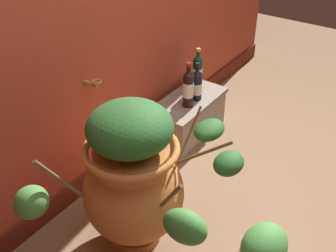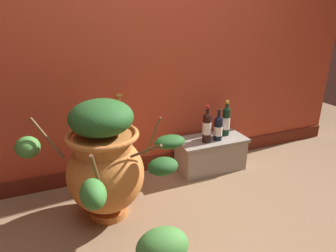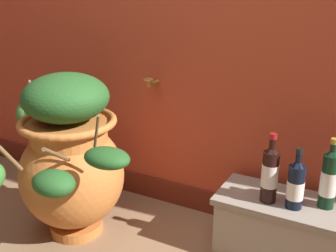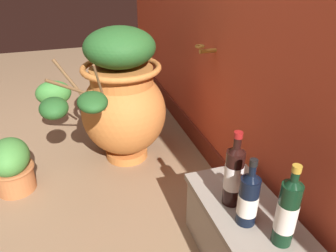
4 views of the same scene
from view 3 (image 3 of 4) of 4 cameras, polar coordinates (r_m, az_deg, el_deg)
name	(u,v)px [view 3 (image 3 of 4)]	position (r m, az deg, el deg)	size (l,w,h in m)	color
terracotta_urn	(69,158)	(2.17, -13.55, -4.26)	(1.06, 0.79, 0.87)	#C17033
stone_ledge	(284,226)	(2.13, 15.71, -13.16)	(0.65, 0.32, 0.31)	#9E9384
wine_bottle_left	(329,178)	(2.00, 21.35, -6.70)	(0.07, 0.07, 0.34)	black
wine_bottle_middle	(296,184)	(1.96, 17.23, -7.62)	(0.08, 0.08, 0.29)	black
wine_bottle_right	(270,172)	(1.97, 13.90, -6.22)	(0.08, 0.08, 0.34)	black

